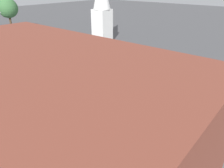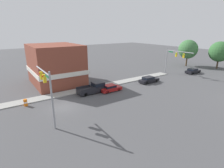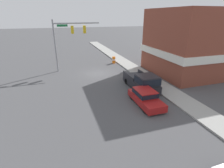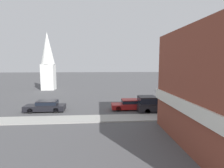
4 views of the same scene
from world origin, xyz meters
name	(u,v)px [view 4 (image 4 of 4)]	position (x,y,z in m)	size (l,w,h in m)	color
ground_plane	(194,105)	(0.00, 0.00, 0.00)	(200.00, 200.00, 0.00)	#4C4C4F
sidewalk_curb	(222,116)	(-5.70, 0.00, 0.07)	(2.40, 60.00, 0.14)	#9E9E99
near_signal_assembly	(202,69)	(3.35, -2.89, 5.09)	(6.38, 0.49, 7.11)	gray
car_lead	(129,104)	(-2.02, 10.06, 0.71)	(1.75, 4.25, 1.36)	black
car_second_ahead	(46,106)	(-2.09, 20.50, 0.72)	(1.79, 4.86, 1.38)	black
pickup_truck_parked	(154,104)	(-3.26, 7.10, 0.95)	(2.08, 5.30, 1.95)	black
church_steeple	(48,60)	(16.85, 25.34, 6.77)	(3.06, 3.06, 12.94)	white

